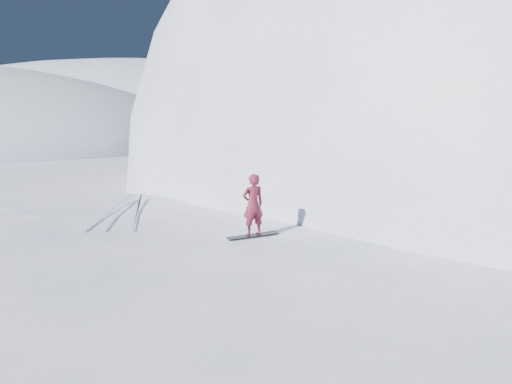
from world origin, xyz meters
TOP-DOWN VIEW (x-y plane):
  - ground at (0.00, 0.00)m, footprint 400.00×400.00m
  - near_ridge at (1.00, 3.00)m, footprint 36.00×28.00m
  - peak_shoulder at (10.00, 20.00)m, footprint 28.00×24.00m
  - far_ridge_c at (-40.00, 110.00)m, footprint 140.00×90.00m
  - wind_bumps at (-0.56, 2.12)m, footprint 16.00×14.40m
  - snowboard at (3.04, 2.43)m, footprint 1.49×1.06m
  - snowboarder at (3.04, 2.43)m, footprint 0.78×0.70m
  - board_tracks at (-1.81, 5.44)m, footprint 2.23×5.97m

SIDE VIEW (x-z plane):
  - ground at x=0.00m, z-range 0.00..0.00m
  - near_ridge at x=1.00m, z-range -2.40..2.40m
  - peak_shoulder at x=10.00m, z-range -9.00..9.00m
  - far_ridge_c at x=-40.00m, z-range -18.00..18.00m
  - wind_bumps at x=-0.56m, z-range -0.50..0.50m
  - snowboard at x=3.04m, z-range 2.40..2.43m
  - board_tracks at x=-1.81m, z-range 2.40..2.44m
  - snowboarder at x=3.04m, z-range 2.43..4.21m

